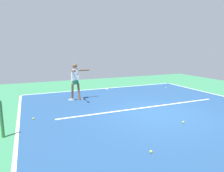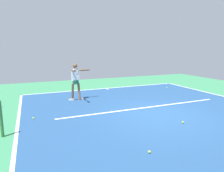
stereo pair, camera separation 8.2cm
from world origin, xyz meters
TOP-DOWN VIEW (x-y plane):
  - ground_plane at (0.00, 0.00)m, footprint 19.67×19.67m
  - court_surface at (0.00, 0.00)m, footprint 10.01×11.24m
  - court_line_baseline_near at (0.00, -5.57)m, footprint 10.01×0.10m
  - court_line_sideline_right at (4.95, 0.00)m, footprint 0.10×11.24m
  - court_line_service at (0.00, -0.92)m, footprint 7.51×0.10m
  - court_line_centre_mark at (0.00, -5.37)m, footprint 0.10×0.30m
  - net_post at (5.30, 0.00)m, footprint 0.09×0.09m
  - tennis_player at (2.42, -3.35)m, footprint 1.09×1.21m
  - tennis_ball_by_baseline at (-3.60, -4.11)m, footprint 0.07×0.07m
  - tennis_ball_near_service_line at (4.46, -1.24)m, footprint 0.07×0.07m
  - tennis_ball_by_sideline at (1.94, 2.39)m, footprint 0.07×0.07m
  - tennis_ball_far_corner at (-0.19, 1.15)m, footprint 0.07×0.07m
  - water_bottle at (5.74, -3.36)m, footprint 0.07×0.07m

SIDE VIEW (x-z plane):
  - ground_plane at x=0.00m, z-range 0.00..0.00m
  - court_surface at x=0.00m, z-range 0.00..0.00m
  - court_line_baseline_near at x=0.00m, z-range 0.00..0.01m
  - court_line_sideline_right at x=4.95m, z-range 0.00..0.01m
  - court_line_service at x=0.00m, z-range 0.00..0.01m
  - court_line_centre_mark at x=0.00m, z-range 0.00..0.01m
  - tennis_ball_by_baseline at x=-3.60m, z-range 0.00..0.07m
  - tennis_ball_near_service_line at x=4.46m, z-range 0.00..0.07m
  - tennis_ball_by_sideline at x=1.94m, z-range 0.00..0.07m
  - tennis_ball_far_corner at x=-0.19m, z-range 0.00..0.07m
  - water_bottle at x=5.74m, z-range 0.00..0.22m
  - net_post at x=5.30m, z-range 0.00..1.07m
  - tennis_player at x=2.42m, z-range 0.14..1.95m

